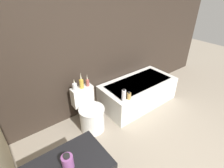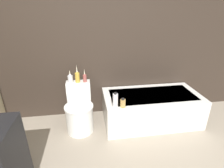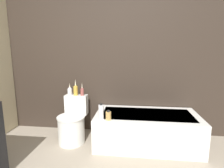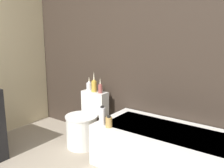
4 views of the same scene
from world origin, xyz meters
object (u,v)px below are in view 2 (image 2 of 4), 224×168
object	(u,v)px
toilet	(80,112)
shampoo_bottle_tall	(115,100)
bathtub	(151,108)
vase_silver	(77,76)
shampoo_bottle_short	(123,103)
vase_bronze	(85,77)
vase_gold	(70,78)

from	to	relation	value
toilet	shampoo_bottle_tall	xyz separation A→B (m)	(0.51, -0.26, 0.31)
bathtub	toilet	size ratio (longest dim) A/B	2.19
vase_silver	toilet	bearing A→B (deg)	-90.00
toilet	shampoo_bottle_short	bearing A→B (deg)	-24.20
toilet	vase_bronze	size ratio (longest dim) A/B	3.30
shampoo_bottle_short	shampoo_bottle_tall	bearing A→B (deg)	172.73
shampoo_bottle_tall	bathtub	bearing A→B (deg)	24.21
bathtub	vase_bronze	distance (m)	1.17
vase_bronze	shampoo_bottle_short	bearing A→B (deg)	-43.75
toilet	vase_bronze	distance (m)	0.53
bathtub	toilet	distance (m)	1.15
vase_bronze	shampoo_bottle_tall	xyz separation A→B (m)	(0.40, -0.46, -0.18)
vase_gold	bathtub	bearing A→B (deg)	-9.31
bathtub	vase_bronze	world-z (taller)	vase_bronze
bathtub	vase_bronze	bearing A→B (deg)	170.32
toilet	vase_gold	xyz separation A→B (m)	(-0.11, 0.23, 0.48)
bathtub	shampoo_bottle_short	bearing A→B (deg)	-150.78
bathtub	shampoo_bottle_short	size ratio (longest dim) A/B	11.35
toilet	vase_gold	world-z (taller)	vase_gold
bathtub	vase_bronze	size ratio (longest dim) A/B	7.22
toilet	shampoo_bottle_tall	size ratio (longest dim) A/B	3.13
toilet	vase_silver	bearing A→B (deg)	90.00
toilet	vase_silver	world-z (taller)	vase_silver
vase_bronze	shampoo_bottle_tall	distance (m)	0.64
vase_silver	shampoo_bottle_tall	world-z (taller)	vase_silver
vase_gold	shampoo_bottle_short	distance (m)	0.90
vase_silver	vase_bronze	size ratio (longest dim) A/B	1.32
shampoo_bottle_tall	shampoo_bottle_short	xyz separation A→B (m)	(0.10, -0.01, -0.04)
shampoo_bottle_tall	shampoo_bottle_short	world-z (taller)	shampoo_bottle_tall
vase_bronze	shampoo_bottle_tall	size ratio (longest dim) A/B	0.95
shampoo_bottle_tall	toilet	bearing A→B (deg)	152.78
vase_gold	vase_bronze	world-z (taller)	vase_bronze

